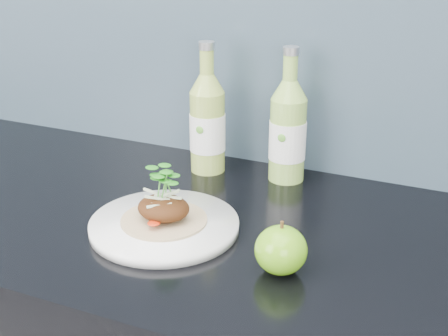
{
  "coord_description": "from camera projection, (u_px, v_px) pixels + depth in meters",
  "views": [
    {
      "loc": [
        0.38,
        0.86,
        1.39
      ],
      "look_at": [
        0.01,
        1.7,
        1.0
      ],
      "focal_mm": 50.0,
      "sensor_mm": 36.0,
      "label": 1
    }
  ],
  "objects": [
    {
      "name": "green_apple",
      "position": [
        281.0,
        250.0,
        0.89
      ],
      "size": [
        0.09,
        0.09,
        0.08
      ],
      "rotation": [
        0.0,
        0.0,
        -0.29
      ],
      "color": "#369910",
      "rests_on": "kitchen_counter"
    },
    {
      "name": "cider_bottle_left",
      "position": [
        207.0,
        123.0,
        1.21
      ],
      "size": [
        0.08,
        0.08,
        0.26
      ],
      "rotation": [
        0.0,
        0.0,
        0.09
      ],
      "color": "#97B149",
      "rests_on": "kitchen_counter"
    },
    {
      "name": "cider_bottle_right",
      "position": [
        288.0,
        131.0,
        1.17
      ],
      "size": [
        0.09,
        0.09,
        0.26
      ],
      "rotation": [
        0.0,
        0.0,
        -0.29
      ],
      "color": "#90BD4F",
      "rests_on": "kitchen_counter"
    },
    {
      "name": "dinner_plate",
      "position": [
        164.0,
        225.0,
        1.02
      ],
      "size": [
        0.32,
        0.32,
        0.02
      ],
      "color": "white",
      "rests_on": "kitchen_counter"
    },
    {
      "name": "pork_taco",
      "position": [
        163.0,
        206.0,
        1.0
      ],
      "size": [
        0.14,
        0.14,
        0.09
      ],
      "color": "#A1835C",
      "rests_on": "dinner_plate"
    }
  ]
}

